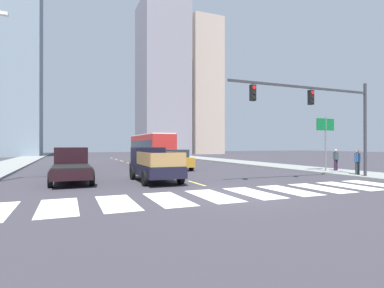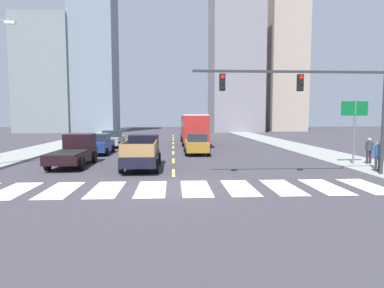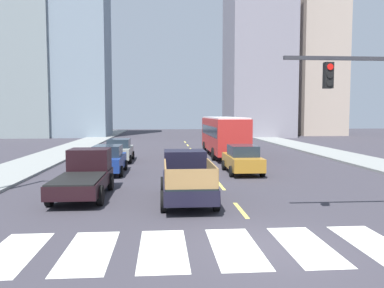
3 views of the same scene
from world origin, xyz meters
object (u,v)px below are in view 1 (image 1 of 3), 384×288
sedan_near_left (73,161)px  direction_sign_green (326,133)px  pedestrian_waiting (357,160)px  city_bus (151,146)px  sedan_mid (72,158)px  traffic_signal_gantry (327,109)px  pickup_stakebed (153,165)px  pickup_dark (71,166)px  sedan_far (176,160)px  pedestrian_walking (336,158)px

sedan_near_left → direction_sign_green: direction_sign_green is taller
pedestrian_waiting → city_bus: bearing=-18.1°
sedan_mid → traffic_signal_gantry: bearing=-50.5°
city_bus → direction_sign_green: direction_sign_green is taller
traffic_signal_gantry → pedestrian_waiting: (3.57, 0.81, -3.12)m
city_bus → direction_sign_green: 18.96m
pickup_stakebed → sedan_near_left: bearing=117.7°
pickup_stakebed → pickup_dark: 4.62m
sedan_mid → sedan_near_left: bearing=-89.4°
direction_sign_green → pedestrian_waiting: size_ratio=2.56×
sedan_far → pedestrian_walking: size_ratio=2.68×
pickup_stakebed → direction_sign_green: 13.46m
sedan_mid → pedestrian_walking: bearing=-35.3°
pickup_dark → sedan_far: (8.27, 5.66, -0.06)m
pickup_stakebed → city_bus: 16.99m
pickup_dark → sedan_mid: (0.20, 12.13, -0.06)m
pedestrian_waiting → pedestrian_walking: bearing=-66.4°
direction_sign_green → pedestrian_waiting: (-0.20, -2.84, -1.92)m
pickup_stakebed → sedan_far: bearing=58.8°
sedan_near_left → pedestrian_walking: pedestrian_walking is taller
city_bus → pedestrian_walking: bearing=-56.9°
pickup_stakebed → traffic_signal_gantry: 10.78m
pickup_dark → sedan_near_left: bearing=85.1°
sedan_mid → traffic_signal_gantry: traffic_signal_gantry is taller
sedan_far → direction_sign_green: bearing=-39.2°
direction_sign_green → pedestrian_walking: (1.04, -0.01, -1.92)m
pickup_dark → pedestrian_walking: (18.78, -1.42, 0.20)m
pedestrian_walking → pickup_dark: bearing=138.1°
pedestrian_walking → direction_sign_green: bearing=142.1°
pickup_dark → direction_sign_green: direction_sign_green is taller
direction_sign_green → sedan_far: bearing=143.2°
sedan_mid → traffic_signal_gantry: size_ratio=0.44×
pickup_stakebed → sedan_mid: 14.05m
pickup_stakebed → traffic_signal_gantry: traffic_signal_gantry is taller
pedestrian_waiting → direction_sign_green: bearing=-46.7°
sedan_far → pedestrian_walking: 12.67m
pickup_dark → sedan_mid: size_ratio=1.18×
sedan_near_left → direction_sign_green: bearing=-23.8°
sedan_mid → pedestrian_waiting: 23.86m
sedan_far → pedestrian_walking: bearing=-36.4°
sedan_far → direction_sign_green: direction_sign_green is taller
traffic_signal_gantry → pedestrian_waiting: traffic_signal_gantry is taller
city_bus → direction_sign_green: size_ratio=2.57×
city_bus → traffic_signal_gantry: bearing=-73.6°
sedan_far → sedan_mid: size_ratio=1.00×
pickup_dark → sedan_near_left: (0.17, 6.16, -0.06)m
pickup_dark → city_bus: size_ratio=0.48×
traffic_signal_gantry → sedan_near_left: bearing=140.9°
pickup_stakebed → pedestrian_waiting: (13.10, -3.00, 0.18)m
sedan_near_left → pedestrian_walking: (18.61, -7.58, 0.26)m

